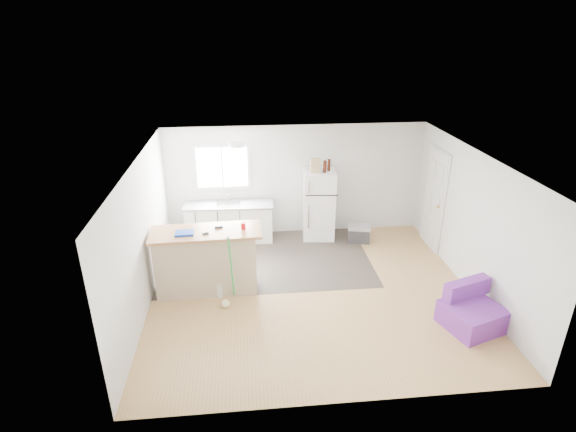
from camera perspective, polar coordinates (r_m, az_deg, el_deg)
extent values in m
cube|color=#AC8348|center=(7.97, 3.06, -9.62)|extent=(5.50, 5.00, 0.01)
cube|color=white|center=(6.95, 3.48, 7.20)|extent=(5.50, 5.00, 0.01)
cube|color=silver|center=(9.68, 0.99, 4.55)|extent=(5.50, 0.01, 2.40)
cube|color=silver|center=(5.28, 7.51, -13.42)|extent=(5.50, 0.01, 2.40)
cube|color=silver|center=(7.49, -18.04, -2.60)|extent=(0.01, 5.00, 2.40)
cube|color=silver|center=(8.25, 22.49, -0.82)|extent=(0.01, 5.00, 2.40)
cube|color=#372F29|center=(8.97, -2.75, -5.48)|extent=(4.05, 2.50, 0.00)
cube|color=white|center=(9.51, -8.35, 6.17)|extent=(1.18, 0.04, 0.98)
cube|color=white|center=(9.49, -8.36, 6.13)|extent=(1.05, 0.01, 0.85)
cube|color=white|center=(9.49, -8.36, 6.12)|extent=(0.03, 0.02, 0.85)
cube|color=white|center=(9.58, 18.06, 1.97)|extent=(0.05, 0.82, 2.03)
cube|color=white|center=(9.59, 18.12, 2.00)|extent=(0.03, 0.92, 2.10)
sphere|color=gold|center=(9.30, 18.54, 1.15)|extent=(0.07, 0.07, 0.07)
cylinder|color=white|center=(8.04, -6.48, 9.05)|extent=(0.30, 0.30, 0.07)
cube|color=white|center=(9.65, -7.43, -0.84)|extent=(1.83, 0.62, 0.80)
cube|color=gray|center=(9.49, -7.56, 1.44)|extent=(1.89, 0.66, 0.04)
cube|color=silver|center=(9.46, -7.56, 1.38)|extent=(0.51, 0.40, 0.05)
cube|color=#C6AE8F|center=(7.88, -10.33, -5.78)|extent=(1.70, 0.66, 1.09)
cube|color=#B7834E|center=(7.62, -10.39, -2.05)|extent=(1.87, 0.77, 0.05)
cube|color=white|center=(9.60, 3.94, 1.45)|extent=(0.72, 0.68, 1.50)
cube|color=black|center=(9.19, 4.31, 2.62)|extent=(0.66, 0.08, 0.02)
cube|color=silver|center=(9.07, 2.70, 3.71)|extent=(0.03, 0.02, 0.27)
cube|color=silver|center=(9.32, 2.63, -0.11)|extent=(0.03, 0.02, 0.53)
cube|color=#303033|center=(9.72, 9.00, -2.37)|extent=(0.51, 0.40, 0.30)
cube|color=gray|center=(9.64, 9.06, -1.41)|extent=(0.53, 0.42, 0.06)
cube|color=purple|center=(7.60, 22.34, -11.72)|extent=(1.00, 0.97, 0.38)
cube|color=purple|center=(7.63, 21.77, -8.50)|extent=(0.82, 0.43, 0.28)
cube|color=silver|center=(7.87, -8.78, -9.25)|extent=(0.16, 0.13, 0.26)
cylinder|color=#1824A9|center=(7.78, -8.85, -8.31)|extent=(0.06, 0.06, 0.05)
cylinder|color=green|center=(7.39, -7.22, -6.47)|extent=(0.07, 0.35, 1.27)
sphere|color=beige|center=(7.62, -7.95, -10.98)|extent=(0.15, 0.15, 0.15)
cylinder|color=red|center=(7.56, -5.70, -1.25)|extent=(0.10, 0.10, 0.12)
cube|color=#1237AD|center=(7.57, -13.02, -2.12)|extent=(0.31, 0.24, 0.04)
cube|color=black|center=(7.68, -8.79, -1.40)|extent=(0.15, 0.07, 0.03)
cube|color=black|center=(7.50, -10.43, -2.17)|extent=(0.11, 0.08, 0.03)
cube|color=tan|center=(9.21, 3.48, 6.45)|extent=(0.20, 0.11, 0.30)
cylinder|color=#361609|center=(9.22, 4.70, 6.27)|extent=(0.08, 0.08, 0.25)
cylinder|color=#361609|center=(9.33, 5.20, 6.47)|extent=(0.09, 0.09, 0.25)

